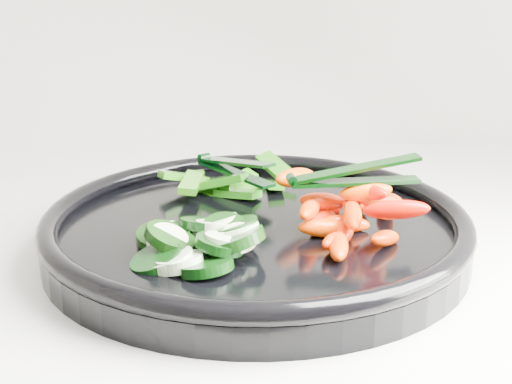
{
  "coord_description": "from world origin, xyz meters",
  "views": [
    {
      "loc": [
        0.02,
        1.03,
        1.18
      ],
      "look_at": [
        0.0,
        1.61,
        0.99
      ],
      "focal_mm": 50.0,
      "sensor_mm": 36.0,
      "label": 1
    }
  ],
  "objects": [
    {
      "name": "pepper_pile",
      "position": [
        -0.04,
        1.71,
        0.96
      ],
      "size": [
        0.14,
        0.12,
        0.04
      ],
      "color": "#196E0A",
      "rests_on": "veggie_tray"
    },
    {
      "name": "cucumber_pile",
      "position": [
        -0.05,
        1.55,
        0.96
      ],
      "size": [
        0.12,
        0.12,
        0.04
      ],
      "color": "black",
      "rests_on": "veggie_tray"
    },
    {
      "name": "tong_pepper",
      "position": [
        -0.03,
        1.7,
        0.98
      ],
      "size": [
        0.08,
        0.1,
        0.02
      ],
      "color": "black",
      "rests_on": "pepper_pile"
    },
    {
      "name": "tong_carrot",
      "position": [
        0.08,
        1.6,
        1.0
      ],
      "size": [
        0.11,
        0.03,
        0.02
      ],
      "color": "black",
      "rests_on": "carrot_pile"
    },
    {
      "name": "veggie_tray",
      "position": [
        0.0,
        1.61,
        0.95
      ],
      "size": [
        0.43,
        0.43,
        0.04
      ],
      "color": "black",
      "rests_on": "counter"
    },
    {
      "name": "carrot_pile",
      "position": [
        0.08,
        1.6,
        0.97
      ],
      "size": [
        0.13,
        0.15,
        0.05
      ],
      "color": "#F41B00",
      "rests_on": "veggie_tray"
    }
  ]
}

